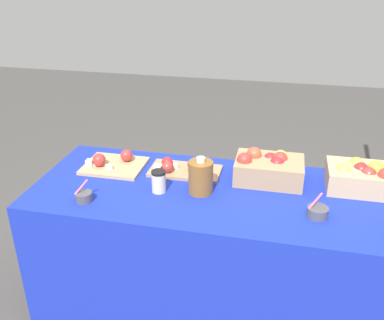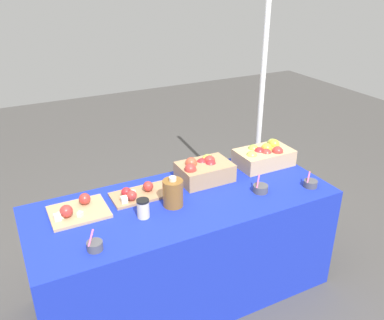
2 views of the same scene
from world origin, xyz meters
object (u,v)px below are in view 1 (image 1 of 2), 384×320
at_px(sample_bowl_far, 317,212).
at_px(coffee_cup, 159,181).
at_px(sample_bowl_mid, 84,197).
at_px(cider_jug, 201,177).
at_px(cutting_board_front, 113,163).
at_px(cutting_board_back, 182,169).
at_px(apple_crate_middle, 269,168).
at_px(apple_crate_left, 369,177).

height_order(sample_bowl_far, coffee_cup, coffee_cup).
xyz_separation_m(sample_bowl_far, coffee_cup, (-0.77, 0.07, 0.03)).
xyz_separation_m(sample_bowl_mid, cider_jug, (0.53, 0.21, 0.06)).
distance_m(sample_bowl_mid, coffee_cup, 0.37).
height_order(cutting_board_front, cider_jug, cider_jug).
xyz_separation_m(sample_bowl_far, cider_jug, (-0.56, 0.11, 0.06)).
distance_m(cutting_board_back, sample_bowl_mid, 0.56).
bearing_deg(cutting_board_front, apple_crate_middle, 2.38).
distance_m(apple_crate_middle, sample_bowl_far, 0.40).
bearing_deg(cutting_board_front, sample_bowl_far, -14.10).
xyz_separation_m(sample_bowl_mid, sample_bowl_far, (1.09, 0.10, 0.00)).
distance_m(cutting_board_front, sample_bowl_far, 1.13).
distance_m(cutting_board_front, cutting_board_back, 0.39).
distance_m(cutting_board_front, cider_jug, 0.57).
height_order(apple_crate_middle, sample_bowl_mid, apple_crate_middle).
xyz_separation_m(apple_crate_left, sample_bowl_far, (-0.26, -0.32, -0.05)).
distance_m(apple_crate_left, cutting_board_back, 0.96).
bearing_deg(cider_jug, sample_bowl_far, -10.76).
xyz_separation_m(apple_crate_left, sample_bowl_mid, (-1.35, -0.42, -0.05)).
xyz_separation_m(apple_crate_left, coffee_cup, (-1.02, -0.25, -0.01)).
distance_m(apple_crate_middle, sample_bowl_mid, 0.95).
height_order(apple_crate_left, coffee_cup, apple_crate_left).
distance_m(sample_bowl_far, coffee_cup, 0.77).
bearing_deg(cutting_board_front, cider_jug, -17.50).
bearing_deg(cutting_board_back, apple_crate_left, 1.51).
xyz_separation_m(apple_crate_middle, cutting_board_front, (-0.86, -0.04, -0.05)).
xyz_separation_m(cutting_board_front, cutting_board_back, (0.39, 0.02, 0.00)).
xyz_separation_m(apple_crate_left, cutting_board_back, (-0.96, -0.03, -0.05)).
distance_m(apple_crate_left, cutting_board_front, 1.36).
relative_size(cutting_board_front, cutting_board_back, 0.86).
bearing_deg(cutting_board_back, cutting_board_front, -177.37).
xyz_separation_m(apple_crate_middle, sample_bowl_mid, (-0.85, -0.41, -0.05)).
relative_size(cutting_board_front, sample_bowl_far, 3.18).
relative_size(apple_crate_left, sample_bowl_far, 3.83).
bearing_deg(cutting_board_front, apple_crate_left, 1.83).
height_order(cutting_board_back, sample_bowl_far, sample_bowl_far).
distance_m(cider_jug, coffee_cup, 0.21).
height_order(cutting_board_back, cider_jug, cider_jug).
bearing_deg(sample_bowl_mid, apple_crate_left, 17.34).
xyz_separation_m(apple_crate_left, cutting_board_front, (-1.36, -0.04, -0.05)).
height_order(apple_crate_middle, cutting_board_front, apple_crate_middle).
bearing_deg(sample_bowl_far, cutting_board_front, 165.90).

